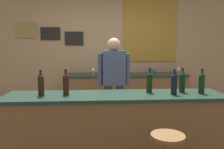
# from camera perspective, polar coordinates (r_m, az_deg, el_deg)

# --- Properties ---
(back_wall) EXTENTS (6.00, 0.09, 2.80)m
(back_wall) POSITION_cam_1_polar(r_m,az_deg,el_deg) (5.16, -1.16, 6.32)
(back_wall) COLOR tan
(back_wall) RESTS_ON ground_plane
(bar_counter) EXTENTS (2.64, 0.60, 0.92)m
(bar_counter) POSITION_cam_1_polar(r_m,az_deg,el_deg) (2.93, 0.82, -13.70)
(bar_counter) COLOR brown
(bar_counter) RESTS_ON ground_plane
(side_counter) EXTENTS (2.51, 0.56, 0.90)m
(side_counter) POSITION_cam_1_polar(r_m,az_deg,el_deg) (4.93, 3.51, -5.07)
(side_counter) COLOR brown
(side_counter) RESTS_ON ground_plane
(bartender) EXTENTS (0.52, 0.21, 1.62)m
(bartender) POSITION_cam_1_polar(r_m,az_deg,el_deg) (3.76, 0.47, -1.46)
(bartender) COLOR #384766
(bartender) RESTS_ON ground_plane
(wine_bottle_a) EXTENTS (0.07, 0.07, 0.31)m
(wine_bottle_a) POSITION_cam_1_polar(r_m,az_deg,el_deg) (2.82, -17.08, -2.30)
(wine_bottle_a) COLOR black
(wine_bottle_a) RESTS_ON bar_counter
(wine_bottle_b) EXTENTS (0.07, 0.07, 0.31)m
(wine_bottle_b) POSITION_cam_1_polar(r_m,az_deg,el_deg) (2.81, -11.27, -2.15)
(wine_bottle_b) COLOR black
(wine_bottle_b) RESTS_ON bar_counter
(wine_bottle_c) EXTENTS (0.07, 0.07, 0.31)m
(wine_bottle_c) POSITION_cam_1_polar(r_m,az_deg,el_deg) (2.92, 9.17, -1.76)
(wine_bottle_c) COLOR black
(wine_bottle_c) RESTS_ON bar_counter
(wine_bottle_d) EXTENTS (0.07, 0.07, 0.31)m
(wine_bottle_d) POSITION_cam_1_polar(r_m,az_deg,el_deg) (2.86, 15.02, -2.09)
(wine_bottle_d) COLOR black
(wine_bottle_d) RESTS_ON bar_counter
(wine_bottle_e) EXTENTS (0.07, 0.07, 0.31)m
(wine_bottle_e) POSITION_cam_1_polar(r_m,az_deg,el_deg) (3.02, 16.88, -1.66)
(wine_bottle_e) COLOR black
(wine_bottle_e) RESTS_ON bar_counter
(wine_bottle_f) EXTENTS (0.07, 0.07, 0.31)m
(wine_bottle_f) POSITION_cam_1_polar(r_m,az_deg,el_deg) (3.03, 21.18, -1.82)
(wine_bottle_f) COLOR black
(wine_bottle_f) RESTS_ON bar_counter
(wine_glass_a) EXTENTS (0.07, 0.07, 0.16)m
(wine_glass_a) POSITION_cam_1_polar(r_m,az_deg,el_deg) (4.82, -4.60, 1.37)
(wine_glass_a) COLOR silver
(wine_glass_a) RESTS_ON side_counter
(wine_glass_b) EXTENTS (0.07, 0.07, 0.16)m
(wine_glass_b) POSITION_cam_1_polar(r_m,az_deg,el_deg) (4.84, -2.45, 1.42)
(wine_glass_b) COLOR silver
(wine_glass_b) RESTS_ON side_counter
(wine_glass_c) EXTENTS (0.07, 0.07, 0.16)m
(wine_glass_c) POSITION_cam_1_polar(r_m,az_deg,el_deg) (4.91, 3.25, 1.50)
(wine_glass_c) COLOR silver
(wine_glass_c) RESTS_ON side_counter
(wine_glass_d) EXTENTS (0.07, 0.07, 0.16)m
(wine_glass_d) POSITION_cam_1_polar(r_m,az_deg,el_deg) (5.16, 16.08, 1.50)
(wine_glass_d) COLOR silver
(wine_glass_d) RESTS_ON side_counter
(coffee_mug) EXTENTS (0.12, 0.08, 0.09)m
(coffee_mug) POSITION_cam_1_polar(r_m,az_deg,el_deg) (5.02, 10.06, 0.81)
(coffee_mug) COLOR #336699
(coffee_mug) RESTS_ON side_counter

